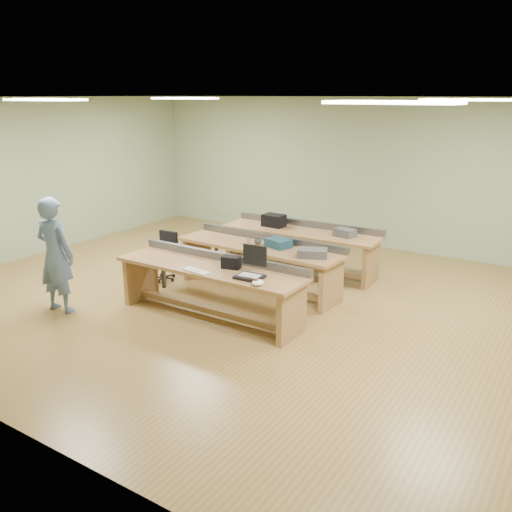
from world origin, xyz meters
name	(u,v)px	position (x,y,z in m)	size (l,w,h in m)	color
floor	(254,301)	(0.00, 0.00, 0.00)	(10.00, 10.00, 0.00)	olive
ceiling	(254,97)	(0.00, 0.00, 3.00)	(10.00, 10.00, 0.00)	silver
wall_back	(360,173)	(0.00, 4.00, 1.50)	(10.00, 0.04, 3.00)	gray
wall_front	(0,281)	(0.00, -4.00, 1.50)	(10.00, 0.04, 3.00)	gray
wall_left	(38,177)	(-5.00, 0.00, 1.50)	(0.04, 8.00, 3.00)	gray
fluor_panels	(254,100)	(0.00, 0.00, 2.97)	(6.20, 3.50, 0.03)	white
workbench_front	(211,279)	(-0.19, -0.81, 0.56)	(2.85, 0.76, 0.86)	#A57846
workbench_mid	(260,257)	(-0.20, 0.49, 0.55)	(2.83, 0.86, 0.86)	#A57846
workbench_back	(301,241)	(-0.11, 1.69, 0.56)	(2.86, 0.85, 0.86)	#A57846
person	(55,255)	(-2.18, -1.84, 0.84)	(0.62, 0.40, 1.69)	slate
laptop_base	(250,277)	(0.56, -0.95, 0.77)	(0.35, 0.29, 0.04)	black
laptop_screen	(255,255)	(0.55, -0.82, 1.02)	(0.35, 0.02, 0.27)	black
keyboard	(196,271)	(-0.19, -1.13, 0.76)	(0.41, 0.14, 0.02)	silver
trackball_mouse	(258,283)	(0.79, -1.12, 0.79)	(0.14, 0.17, 0.07)	white
camera_bag	(231,262)	(0.11, -0.73, 0.83)	(0.25, 0.16, 0.17)	black
task_chair	(164,262)	(-1.85, 0.05, 0.30)	(0.46, 0.46, 0.81)	black
parts_bin_teal	(278,243)	(0.11, 0.54, 0.81)	(0.37, 0.28, 0.13)	#143241
parts_bin_grey	(312,253)	(0.79, 0.36, 0.81)	(0.43, 0.28, 0.12)	#3C3C3F
mug	(258,241)	(-0.25, 0.51, 0.80)	(0.12, 0.12, 0.10)	#3C3C3F
drinks_can	(248,242)	(-0.35, 0.37, 0.81)	(0.06, 0.06, 0.11)	silver
storage_box_back	(274,220)	(-0.67, 1.69, 0.86)	(0.38, 0.27, 0.22)	black
tray_back	(345,233)	(0.71, 1.71, 0.82)	(0.33, 0.24, 0.13)	#3C3C3F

